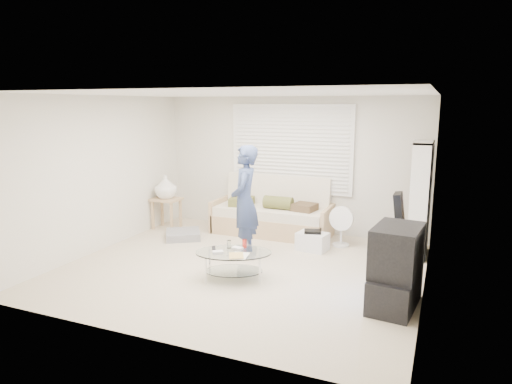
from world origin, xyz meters
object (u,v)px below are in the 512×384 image
at_px(tv_unit, 396,268).
at_px(bookshelf, 420,199).
at_px(futon_sofa, 272,215).
at_px(coffee_table, 234,257).

bearing_deg(tv_unit, bookshelf, 86.60).
relative_size(futon_sofa, tv_unit, 2.21).
xyz_separation_m(futon_sofa, bookshelf, (2.55, -0.25, 0.55)).
height_order(bookshelf, coffee_table, bookshelf).
height_order(tv_unit, coffee_table, tv_unit).
bearing_deg(futon_sofa, tv_unit, -44.23).
xyz_separation_m(bookshelf, tv_unit, (-0.13, -2.11, -0.42)).
height_order(futon_sofa, tv_unit, futon_sofa).
height_order(futon_sofa, bookshelf, bookshelf).
bearing_deg(bookshelf, coffee_table, -137.75).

